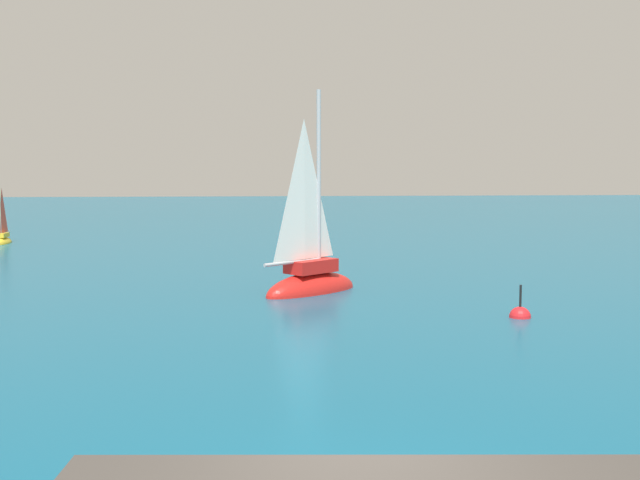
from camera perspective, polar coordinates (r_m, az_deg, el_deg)
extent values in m
ellipsoid|color=red|center=(25.26, -0.62, -3.63)|extent=(3.49, 3.24, 1.22)
cube|color=red|center=(25.14, -0.63, -1.81)|extent=(1.74, 1.66, 0.40)
cylinder|color=#B7B7BC|center=(25.17, -0.09, 4.09)|extent=(0.13, 0.13, 5.55)
cylinder|color=#B2B2B7|center=(24.58, -1.92, -1.54)|extent=(1.75, 1.53, 0.11)
pyramid|color=white|center=(24.74, -1.11, 3.54)|extent=(1.39, 1.21, 4.22)
ellipsoid|color=yellow|center=(42.32, -21.15, -0.24)|extent=(0.72, 1.84, 0.62)
cube|color=yellow|center=(42.28, -21.17, 0.32)|extent=(0.48, 0.81, 0.20)
cylinder|color=#B7B7BC|center=(42.03, -21.32, 2.08)|extent=(0.07, 0.07, 2.82)
cylinder|color=#B2B2B7|center=(42.64, -20.99, 0.50)|extent=(0.12, 1.13, 0.05)
pyramid|color=#DB4C38|center=(42.33, -21.16, 1.95)|extent=(0.09, 0.90, 2.15)
sphere|color=red|center=(21.92, 13.70, -5.24)|extent=(0.56, 0.56, 0.56)
cylinder|color=black|center=(21.82, 13.73, -3.82)|extent=(0.06, 0.06, 0.60)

